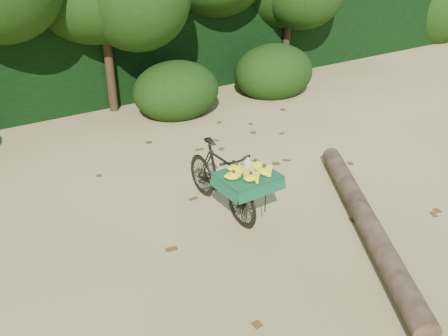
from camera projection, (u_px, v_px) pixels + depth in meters
ground at (234, 242)px, 5.85m from camera, size 80.00×80.00×0.00m
vendor_bicycle at (222, 178)px, 6.27m from camera, size 0.70×1.69×0.97m
fallen_log at (366, 220)px, 6.03m from camera, size 2.20×3.39×0.27m
hedge_backdrop at (69, 60)px, 10.13m from camera, size 26.00×1.80×1.80m
tree_row at (38, 15)px, 8.71m from camera, size 14.50×2.00×4.00m
bush_clumps at (130, 102)px, 9.09m from camera, size 8.80×1.70×0.90m
leaf_litter at (207, 217)px, 6.33m from camera, size 7.00×7.30×0.01m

